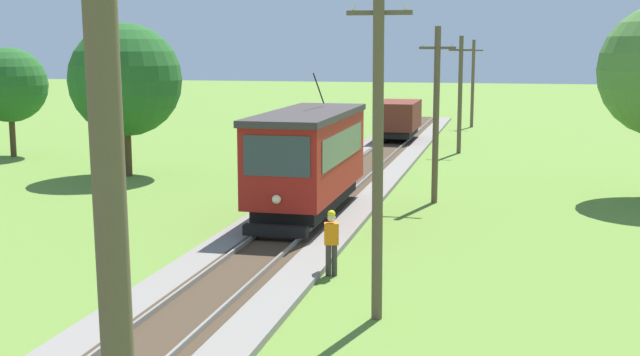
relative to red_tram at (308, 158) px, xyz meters
The scene contains 10 objects.
red_tram is the anchor object (origin of this frame).
freight_car 23.67m from the red_tram, 90.01° to the left, with size 2.40×5.20×2.31m.
utility_pole_foreground 22.73m from the red_tram, 79.68° to the right, with size 1.40×0.40×7.69m.
utility_pole_near_tram 11.09m from the red_tram, 68.24° to the right, with size 1.40×0.45×7.67m.
utility_pole_mid 5.93m from the red_tram, 45.43° to the left, with size 1.40×0.27×6.81m.
utility_pole_far 19.90m from the red_tram, 78.20° to the left, with size 1.40×0.44×6.64m.
utility_pole_distant 35.46m from the red_tram, 83.42° to the left, with size 1.40×0.24×6.54m.
track_worker 7.40m from the red_tram, 71.35° to the right, with size 0.43×0.33×1.78m.
tree_left_near 13.17m from the red_tram, 144.57° to the left, with size 5.23×5.23×7.13m.
tree_left_far 23.57m from the red_tram, 148.00° to the left, with size 4.09×4.09×6.01m.
Camera 1 is at (6.80, -9.01, 6.04)m, focal length 45.91 mm.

